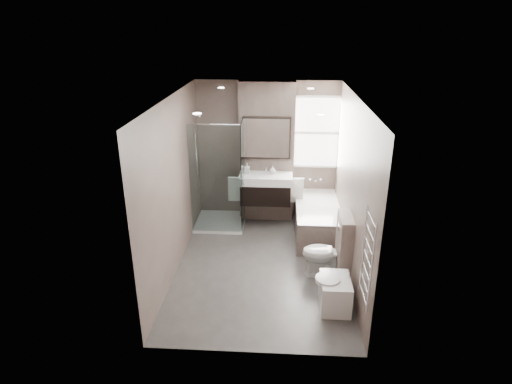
# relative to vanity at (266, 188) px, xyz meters

# --- Properties ---
(room) EXTENTS (2.70, 3.90, 2.70)m
(room) POSITION_rel_vanity_xyz_m (0.00, -1.43, 0.56)
(room) COLOR #474441
(room) RESTS_ON ground
(vanity_pier) EXTENTS (1.00, 0.25, 2.60)m
(vanity_pier) POSITION_rel_vanity_xyz_m (0.00, 0.35, 0.56)
(vanity_pier) COLOR #63554E
(vanity_pier) RESTS_ON ground
(vanity) EXTENTS (0.95, 0.47, 0.66)m
(vanity) POSITION_rel_vanity_xyz_m (0.00, 0.00, 0.00)
(vanity) COLOR black
(vanity) RESTS_ON vanity_pier
(mirror_cabinet) EXTENTS (0.86, 0.08, 0.76)m
(mirror_cabinet) POSITION_rel_vanity_xyz_m (0.00, 0.19, 0.89)
(mirror_cabinet) COLOR black
(mirror_cabinet) RESTS_ON vanity_pier
(towel_left) EXTENTS (0.24, 0.06, 0.44)m
(towel_left) POSITION_rel_vanity_xyz_m (-0.56, -0.02, -0.02)
(towel_left) COLOR silver
(towel_left) RESTS_ON vanity_pier
(towel_right) EXTENTS (0.24, 0.06, 0.44)m
(towel_right) POSITION_rel_vanity_xyz_m (0.56, -0.02, -0.02)
(towel_right) COLOR silver
(towel_right) RESTS_ON vanity_pier
(shower_enclosure) EXTENTS (0.90, 0.90, 2.00)m
(shower_enclosure) POSITION_rel_vanity_xyz_m (-0.75, -0.08, -0.25)
(shower_enclosure) COLOR white
(shower_enclosure) RESTS_ON ground
(bathtub) EXTENTS (0.75, 1.60, 0.57)m
(bathtub) POSITION_rel_vanity_xyz_m (0.92, -0.33, -0.43)
(bathtub) COLOR #63554E
(bathtub) RESTS_ON ground
(window) EXTENTS (0.98, 0.06, 1.33)m
(window) POSITION_rel_vanity_xyz_m (0.90, 0.45, 0.93)
(window) COLOR white
(window) RESTS_ON room
(toilet) EXTENTS (0.71, 0.41, 0.72)m
(toilet) POSITION_rel_vanity_xyz_m (0.97, -1.62, -0.38)
(toilet) COLOR white
(toilet) RESTS_ON ground
(cistern_box) EXTENTS (0.19, 0.55, 1.00)m
(cistern_box) POSITION_rel_vanity_xyz_m (1.21, -1.68, -0.24)
(cistern_box) COLOR #63554E
(cistern_box) RESTS_ON ground
(bidet) EXTENTS (0.46, 0.54, 0.56)m
(bidet) POSITION_rel_vanity_xyz_m (1.01, -2.41, -0.51)
(bidet) COLOR white
(bidet) RESTS_ON ground
(towel_radiator) EXTENTS (0.03, 0.49, 1.10)m
(towel_radiator) POSITION_rel_vanity_xyz_m (1.25, -3.03, 0.38)
(towel_radiator) COLOR silver
(towel_radiator) RESTS_ON room
(soap_bottle_a) EXTENTS (0.09, 0.09, 0.19)m
(soap_bottle_a) POSITION_rel_vanity_xyz_m (-0.34, 0.05, 0.36)
(soap_bottle_a) COLOR white
(soap_bottle_a) RESTS_ON vanity
(soap_bottle_b) EXTENTS (0.11, 0.11, 0.15)m
(soap_bottle_b) POSITION_rel_vanity_xyz_m (0.12, 0.06, 0.33)
(soap_bottle_b) COLOR white
(soap_bottle_b) RESTS_ON vanity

